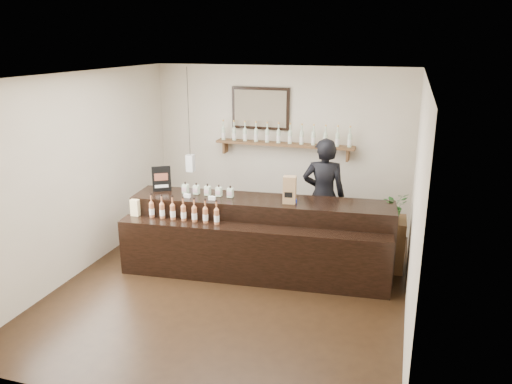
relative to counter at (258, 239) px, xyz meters
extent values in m
plane|color=black|center=(-0.19, -0.56, -0.49)|extent=(5.00, 5.00, 0.00)
plane|color=beige|center=(-0.19, 1.94, 0.91)|extent=(4.50, 0.00, 4.50)
plane|color=beige|center=(-0.19, -3.06, 0.91)|extent=(4.50, 0.00, 4.50)
plane|color=beige|center=(-2.44, -0.56, 0.91)|extent=(0.00, 5.00, 5.00)
plane|color=beige|center=(2.06, -0.56, 0.91)|extent=(0.00, 5.00, 5.00)
plane|color=white|center=(-0.19, -0.56, 2.31)|extent=(5.00, 5.00, 0.00)
cube|color=#56341D|center=(-0.09, 1.81, 1.01)|extent=(2.40, 0.25, 0.04)
cube|color=#56341D|center=(-1.17, 1.84, 0.89)|extent=(0.04, 0.20, 0.20)
cube|color=#56341D|center=(0.99, 1.84, 0.89)|extent=(0.04, 0.20, 0.20)
cube|color=black|center=(-0.54, 1.91, 1.59)|extent=(1.02, 0.04, 0.72)
cube|color=#4D4431|center=(-0.54, 1.88, 1.59)|extent=(0.92, 0.01, 0.62)
cube|color=white|center=(-1.49, 1.04, 0.76)|extent=(0.12, 0.12, 0.28)
cylinder|color=black|center=(-1.49, 1.04, 1.61)|extent=(0.01, 0.01, 1.41)
cylinder|color=beige|center=(-1.19, 1.81, 1.13)|extent=(0.07, 0.07, 0.20)
cone|color=beige|center=(-1.19, 1.81, 1.26)|extent=(0.07, 0.07, 0.05)
cylinder|color=beige|center=(-1.19, 1.81, 1.32)|extent=(0.02, 0.02, 0.07)
cylinder|color=gold|center=(-1.19, 1.81, 1.37)|extent=(0.03, 0.03, 0.02)
cylinder|color=white|center=(-1.19, 1.81, 1.11)|extent=(0.07, 0.07, 0.09)
cylinder|color=beige|center=(-0.99, 1.81, 1.13)|extent=(0.07, 0.07, 0.20)
cone|color=beige|center=(-0.99, 1.81, 1.26)|extent=(0.07, 0.07, 0.05)
cylinder|color=beige|center=(-0.99, 1.81, 1.32)|extent=(0.02, 0.02, 0.07)
cylinder|color=gold|center=(-0.99, 1.81, 1.37)|extent=(0.03, 0.03, 0.02)
cylinder|color=white|center=(-0.99, 1.81, 1.11)|extent=(0.07, 0.07, 0.09)
cylinder|color=beige|center=(-0.79, 1.81, 1.13)|extent=(0.07, 0.07, 0.20)
cone|color=beige|center=(-0.79, 1.81, 1.26)|extent=(0.07, 0.07, 0.05)
cylinder|color=beige|center=(-0.79, 1.81, 1.32)|extent=(0.02, 0.02, 0.07)
cylinder|color=gold|center=(-0.79, 1.81, 1.37)|extent=(0.03, 0.03, 0.02)
cylinder|color=white|center=(-0.79, 1.81, 1.11)|extent=(0.07, 0.07, 0.09)
cylinder|color=beige|center=(-0.59, 1.81, 1.13)|extent=(0.07, 0.07, 0.20)
cone|color=beige|center=(-0.59, 1.81, 1.26)|extent=(0.07, 0.07, 0.05)
cylinder|color=beige|center=(-0.59, 1.81, 1.32)|extent=(0.02, 0.02, 0.07)
cylinder|color=gold|center=(-0.59, 1.81, 1.37)|extent=(0.03, 0.03, 0.02)
cylinder|color=white|center=(-0.59, 1.81, 1.11)|extent=(0.07, 0.07, 0.09)
cylinder|color=beige|center=(-0.39, 1.81, 1.13)|extent=(0.07, 0.07, 0.20)
cone|color=beige|center=(-0.39, 1.81, 1.26)|extent=(0.07, 0.07, 0.05)
cylinder|color=beige|center=(-0.39, 1.81, 1.32)|extent=(0.02, 0.02, 0.07)
cylinder|color=gold|center=(-0.39, 1.81, 1.37)|extent=(0.03, 0.03, 0.02)
cylinder|color=white|center=(-0.39, 1.81, 1.11)|extent=(0.07, 0.07, 0.09)
cylinder|color=beige|center=(-0.19, 1.81, 1.13)|extent=(0.07, 0.07, 0.20)
cone|color=beige|center=(-0.19, 1.81, 1.26)|extent=(0.07, 0.07, 0.05)
cylinder|color=beige|center=(-0.19, 1.81, 1.32)|extent=(0.02, 0.02, 0.07)
cylinder|color=gold|center=(-0.19, 1.81, 1.37)|extent=(0.03, 0.03, 0.02)
cylinder|color=white|center=(-0.19, 1.81, 1.11)|extent=(0.07, 0.07, 0.09)
cylinder|color=beige|center=(0.01, 1.81, 1.13)|extent=(0.07, 0.07, 0.20)
cone|color=beige|center=(0.01, 1.81, 1.26)|extent=(0.07, 0.07, 0.05)
cylinder|color=beige|center=(0.01, 1.81, 1.32)|extent=(0.02, 0.02, 0.07)
cylinder|color=gold|center=(0.01, 1.81, 1.37)|extent=(0.03, 0.03, 0.02)
cylinder|color=white|center=(0.01, 1.81, 1.11)|extent=(0.07, 0.07, 0.09)
cylinder|color=beige|center=(0.21, 1.81, 1.13)|extent=(0.07, 0.07, 0.20)
cone|color=beige|center=(0.21, 1.81, 1.26)|extent=(0.07, 0.07, 0.05)
cylinder|color=beige|center=(0.21, 1.81, 1.32)|extent=(0.02, 0.02, 0.07)
cylinder|color=gold|center=(0.21, 1.81, 1.37)|extent=(0.03, 0.03, 0.02)
cylinder|color=white|center=(0.21, 1.81, 1.11)|extent=(0.07, 0.07, 0.09)
cylinder|color=beige|center=(0.41, 1.81, 1.13)|extent=(0.07, 0.07, 0.20)
cone|color=beige|center=(0.41, 1.81, 1.26)|extent=(0.07, 0.07, 0.05)
cylinder|color=beige|center=(0.41, 1.81, 1.32)|extent=(0.02, 0.02, 0.07)
cylinder|color=gold|center=(0.41, 1.81, 1.37)|extent=(0.03, 0.03, 0.02)
cylinder|color=white|center=(0.41, 1.81, 1.11)|extent=(0.07, 0.07, 0.09)
cylinder|color=beige|center=(0.61, 1.81, 1.13)|extent=(0.07, 0.07, 0.20)
cone|color=beige|center=(0.61, 1.81, 1.26)|extent=(0.07, 0.07, 0.05)
cylinder|color=beige|center=(0.61, 1.81, 1.32)|extent=(0.02, 0.02, 0.07)
cylinder|color=gold|center=(0.61, 1.81, 1.37)|extent=(0.03, 0.03, 0.02)
cylinder|color=white|center=(0.61, 1.81, 1.11)|extent=(0.07, 0.07, 0.09)
cylinder|color=beige|center=(0.81, 1.81, 1.13)|extent=(0.07, 0.07, 0.20)
cone|color=beige|center=(0.81, 1.81, 1.26)|extent=(0.07, 0.07, 0.05)
cylinder|color=beige|center=(0.81, 1.81, 1.32)|extent=(0.02, 0.02, 0.07)
cylinder|color=gold|center=(0.81, 1.81, 1.37)|extent=(0.03, 0.03, 0.02)
cylinder|color=white|center=(0.81, 1.81, 1.11)|extent=(0.07, 0.07, 0.09)
cylinder|color=beige|center=(1.01, 1.81, 1.13)|extent=(0.07, 0.07, 0.20)
cone|color=beige|center=(1.01, 1.81, 1.26)|extent=(0.07, 0.07, 0.05)
cylinder|color=beige|center=(1.01, 1.81, 1.32)|extent=(0.02, 0.02, 0.07)
cylinder|color=gold|center=(1.01, 1.81, 1.37)|extent=(0.03, 0.03, 0.02)
cylinder|color=white|center=(1.01, 1.81, 1.11)|extent=(0.07, 0.07, 0.09)
cube|color=black|center=(0.01, 0.14, 0.03)|extent=(3.77, 0.98, 1.04)
cube|color=black|center=(0.01, -0.36, -0.09)|extent=(3.74, 0.66, 0.79)
cube|color=white|center=(-1.03, -0.10, 0.58)|extent=(0.10, 0.04, 0.05)
cube|color=white|center=(-0.65, -0.10, 0.58)|extent=(0.10, 0.04, 0.05)
cube|color=beige|center=(-1.73, -0.36, 0.36)|extent=(0.12, 0.12, 0.12)
cube|color=beige|center=(-1.73, -0.36, 0.48)|extent=(0.12, 0.12, 0.12)
cube|color=beige|center=(-1.14, 0.08, 0.62)|extent=(0.08, 0.08, 0.13)
cube|color=#CA9DA8|center=(-1.14, 0.03, 0.62)|extent=(0.07, 0.00, 0.06)
cylinder|color=black|center=(-1.14, 0.08, 0.71)|extent=(0.02, 0.02, 0.03)
cube|color=beige|center=(-0.97, 0.08, 0.62)|extent=(0.08, 0.08, 0.13)
cube|color=#CA9DA8|center=(-0.97, 0.03, 0.62)|extent=(0.07, 0.00, 0.06)
cylinder|color=black|center=(-0.97, 0.08, 0.71)|extent=(0.02, 0.02, 0.03)
cube|color=beige|center=(-0.79, 0.08, 0.62)|extent=(0.08, 0.08, 0.13)
cube|color=#CA9DA8|center=(-0.79, 0.03, 0.62)|extent=(0.07, 0.00, 0.06)
cylinder|color=black|center=(-0.79, 0.08, 0.71)|extent=(0.02, 0.02, 0.03)
cube|color=beige|center=(-0.62, 0.08, 0.62)|extent=(0.08, 0.08, 0.13)
cube|color=#CA9DA8|center=(-0.62, 0.03, 0.62)|extent=(0.07, 0.00, 0.06)
cylinder|color=black|center=(-0.62, 0.08, 0.71)|extent=(0.02, 0.02, 0.03)
cube|color=beige|center=(-0.44, 0.08, 0.62)|extent=(0.08, 0.08, 0.13)
cube|color=#CA9DA8|center=(-0.44, 0.03, 0.62)|extent=(0.07, 0.00, 0.06)
cylinder|color=black|center=(-0.44, 0.08, 0.71)|extent=(0.02, 0.02, 0.03)
cylinder|color=#A76038|center=(-1.47, -0.36, 0.40)|extent=(0.07, 0.07, 0.20)
cone|color=#A76038|center=(-1.47, -0.36, 0.53)|extent=(0.07, 0.07, 0.05)
cylinder|color=#A76038|center=(-1.47, -0.36, 0.59)|extent=(0.02, 0.02, 0.07)
cylinder|color=black|center=(-1.47, -0.36, 0.64)|extent=(0.03, 0.03, 0.02)
cylinder|color=white|center=(-1.47, -0.36, 0.38)|extent=(0.07, 0.07, 0.09)
cylinder|color=#A76038|center=(-1.31, -0.36, 0.40)|extent=(0.07, 0.07, 0.20)
cone|color=#A76038|center=(-1.31, -0.36, 0.53)|extent=(0.07, 0.07, 0.05)
cylinder|color=#A76038|center=(-1.31, -0.36, 0.59)|extent=(0.02, 0.02, 0.07)
cylinder|color=black|center=(-1.31, -0.36, 0.64)|extent=(0.03, 0.03, 0.02)
cylinder|color=white|center=(-1.31, -0.36, 0.38)|extent=(0.07, 0.07, 0.09)
cylinder|color=#A76038|center=(-1.14, -0.36, 0.40)|extent=(0.07, 0.07, 0.20)
cone|color=#A76038|center=(-1.14, -0.36, 0.53)|extent=(0.07, 0.07, 0.05)
cylinder|color=#A76038|center=(-1.14, -0.36, 0.59)|extent=(0.02, 0.02, 0.07)
cylinder|color=black|center=(-1.14, -0.36, 0.64)|extent=(0.03, 0.03, 0.02)
cylinder|color=white|center=(-1.14, -0.36, 0.38)|extent=(0.07, 0.07, 0.09)
cylinder|color=#A76038|center=(-0.98, -0.36, 0.40)|extent=(0.07, 0.07, 0.20)
cone|color=#A76038|center=(-0.98, -0.36, 0.53)|extent=(0.07, 0.07, 0.05)
cylinder|color=#A76038|center=(-0.98, -0.36, 0.59)|extent=(0.02, 0.02, 0.07)
cylinder|color=black|center=(-0.98, -0.36, 0.64)|extent=(0.03, 0.03, 0.02)
cylinder|color=white|center=(-0.98, -0.36, 0.38)|extent=(0.07, 0.07, 0.09)
cylinder|color=#A76038|center=(-0.82, -0.36, 0.40)|extent=(0.07, 0.07, 0.20)
cone|color=#A76038|center=(-0.82, -0.36, 0.53)|extent=(0.07, 0.07, 0.05)
cylinder|color=#A76038|center=(-0.82, -0.36, 0.59)|extent=(0.02, 0.02, 0.07)
cylinder|color=black|center=(-0.82, -0.36, 0.64)|extent=(0.03, 0.03, 0.02)
cylinder|color=white|center=(-0.82, -0.36, 0.38)|extent=(0.07, 0.07, 0.09)
cylinder|color=#A76038|center=(-0.65, -0.36, 0.40)|extent=(0.07, 0.07, 0.20)
cone|color=#A76038|center=(-0.65, -0.36, 0.53)|extent=(0.07, 0.07, 0.05)
cylinder|color=#A76038|center=(-0.65, -0.36, 0.59)|extent=(0.02, 0.02, 0.07)
cylinder|color=black|center=(-0.65, -0.36, 0.64)|extent=(0.03, 0.03, 0.02)
cylinder|color=white|center=(-0.65, -0.36, 0.38)|extent=(0.07, 0.07, 0.09)
cylinder|color=#A76038|center=(-0.49, -0.36, 0.40)|extent=(0.07, 0.07, 0.20)
cone|color=#A76038|center=(-0.49, -0.36, 0.53)|extent=(0.07, 0.07, 0.05)
cylinder|color=#A76038|center=(-0.49, -0.36, 0.59)|extent=(0.02, 0.02, 0.07)
cylinder|color=black|center=(-0.49, -0.36, 0.64)|extent=(0.03, 0.03, 0.02)
cylinder|color=white|center=(-0.49, -0.36, 0.38)|extent=(0.07, 0.07, 0.09)
cube|color=black|center=(-1.52, 0.07, 0.74)|extent=(0.25, 0.16, 0.38)
cube|color=brown|center=(-1.52, 0.06, 0.78)|extent=(0.17, 0.10, 0.11)
cube|color=white|center=(-1.52, 0.06, 0.63)|extent=(0.17, 0.10, 0.04)
cube|color=olive|center=(0.42, 0.08, 0.74)|extent=(0.19, 0.15, 0.38)
cube|color=black|center=(0.42, 0.02, 0.69)|extent=(0.11, 0.01, 0.08)
cube|color=#1B30BE|center=(0.46, 0.10, 0.58)|extent=(0.13, 0.08, 0.05)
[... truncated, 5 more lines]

